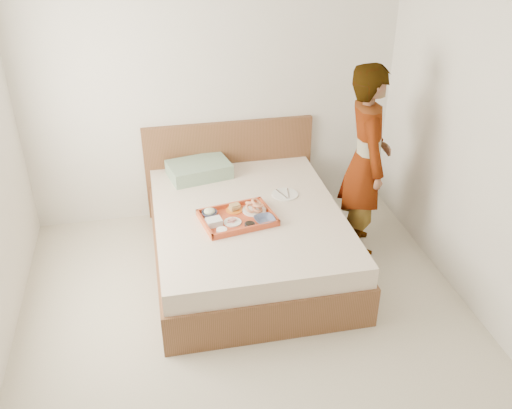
{
  "coord_description": "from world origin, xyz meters",
  "views": [
    {
      "loc": [
        -0.6,
        -2.95,
        2.95
      ],
      "look_at": [
        0.19,
        0.9,
        0.65
      ],
      "focal_mm": 39.2,
      "sensor_mm": 36.0,
      "label": 1
    }
  ],
  "objects_px": {
    "tray": "(237,218)",
    "person": "(366,162)",
    "bed": "(248,238)",
    "dinner_plate": "(285,194)"
  },
  "relations": [
    {
      "from": "bed",
      "to": "person",
      "type": "height_order",
      "value": "person"
    },
    {
      "from": "dinner_plate",
      "to": "person",
      "type": "xyz_separation_m",
      "value": [
        0.67,
        -0.13,
        0.32
      ]
    },
    {
      "from": "person",
      "to": "bed",
      "type": "bearing_deg",
      "value": 103.02
    },
    {
      "from": "bed",
      "to": "person",
      "type": "bearing_deg",
      "value": 4.31
    },
    {
      "from": "tray",
      "to": "person",
      "type": "relative_size",
      "value": 0.34
    },
    {
      "from": "bed",
      "to": "dinner_plate",
      "type": "distance_m",
      "value": 0.51
    },
    {
      "from": "bed",
      "to": "dinner_plate",
      "type": "bearing_deg",
      "value": 29.56
    },
    {
      "from": "dinner_plate",
      "to": "person",
      "type": "distance_m",
      "value": 0.76
    },
    {
      "from": "bed",
      "to": "person",
      "type": "xyz_separation_m",
      "value": [
        1.05,
        0.08,
        0.59
      ]
    },
    {
      "from": "person",
      "to": "tray",
      "type": "bearing_deg",
      "value": 108.48
    }
  ]
}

